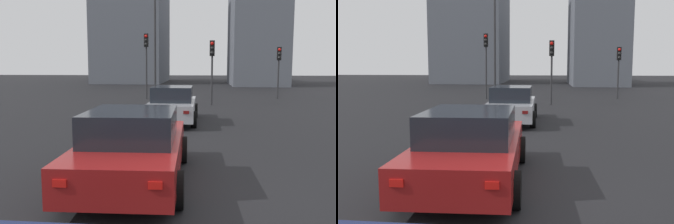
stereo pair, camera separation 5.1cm
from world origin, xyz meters
The scene contains 9 objects.
ground_plane centered at (0.00, 0.00, -0.10)m, with size 160.00×160.00×0.20m, color black.
car_silver_right_lead centered at (8.70, 1.44, 0.72)m, with size 4.58×2.04×1.49m.
car_red_right_second centered at (0.70, 1.57, 0.72)m, with size 4.82×2.21×1.48m.
traffic_light_near_left centered at (15.59, -0.29, 2.72)m, with size 0.32×0.30×3.77m.
traffic_light_near_right centered at (19.93, -4.95, 2.59)m, with size 0.32×0.29×3.58m.
traffic_light_far_left centered at (19.04, 4.13, 3.21)m, with size 0.32×0.28×4.48m.
street_lamp_kerbside centered at (22.37, 3.96, 5.08)m, with size 0.56×0.36×8.81m.
building_facade_left centered at (39.71, -6.00, 5.92)m, with size 11.55×6.08×11.85m, color slate.
building_facade_center centered at (45.53, 10.00, 8.80)m, with size 14.04×8.79×17.60m, color slate.
Camera 1 is at (-6.58, 0.17, 2.35)m, focal length 39.93 mm.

